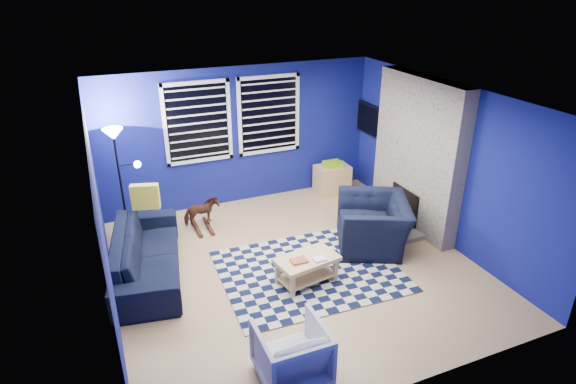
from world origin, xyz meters
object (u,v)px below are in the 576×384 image
Objects in this scene: rocking_horse at (201,212)px; cabinet at (332,178)px; sofa at (147,254)px; armchair_big at (373,224)px; tv at (372,121)px; armchair_bent at (291,353)px; floor_lamp at (117,149)px; coffee_table at (307,265)px.

cabinet is at bearing -87.94° from rocking_horse.
sofa is 3.89× the size of rocking_horse.
armchair_big is at bearing -132.50° from rocking_horse.
rocking_horse is (-3.43, -0.35, -1.09)m from tv.
tv is 1.39× the size of armchair_bent.
cabinet is 4.05m from floor_lamp.
floor_lamp is (-1.15, 0.30, 1.17)m from rocking_horse.
rocking_horse is 2.76m from cabinet.
sofa is 1.24× the size of floor_lamp.
armchair_bent is (-2.24, -2.00, -0.06)m from armchair_big.
rocking_horse is at bearing -36.46° from sofa.
sofa reaches higher than coffee_table.
floor_lamp reaches higher than sofa.
coffee_table is at bearing -109.22° from sofa.
rocking_horse is 0.88× the size of cabinet.
tv is at bearing 0.61° from floor_lamp.
coffee_table is at bearing -122.74° from cabinet.
armchair_bent is at bearing -23.38° from armchair_big.
armchair_big is at bearing -28.12° from floor_lamp.
rocking_horse is at bearing 114.87° from coffee_table.
coffee_table is (0.96, -2.08, -0.02)m from rocking_horse.
armchair_big reaches higher than rocking_horse.
coffee_table is 0.51× the size of floor_lamp.
floor_lamp is at bearing -93.27° from armchair_big.
coffee_table is at bearing -163.80° from rocking_horse.
sofa is 2.81m from armchair_bent.
sofa is at bearing -84.32° from floor_lamp.
armchair_bent is 1.10× the size of cabinet.
sofa is 2.26m from coffee_table.
tv is 0.45× the size of sofa.
cabinet is at bearing 3.19° from floor_lamp.
armchair_big is 1.47m from coffee_table.
armchair_big is (-1.09, -1.91, -1.01)m from tv.
sofa is 4.02m from cabinet.
armchair_big is 2.81m from rocking_horse.
rocking_horse is at bearing -14.52° from floor_lamp.
cabinet is (2.71, 0.51, -0.03)m from rocking_horse.
tv is 1.74× the size of rocking_horse.
sofa is 2.45× the size of coffee_table.
armchair_bent is 4.85m from cabinet.
floor_lamp is at bearing -179.39° from tv.
tv is 3.61m from rocking_horse.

